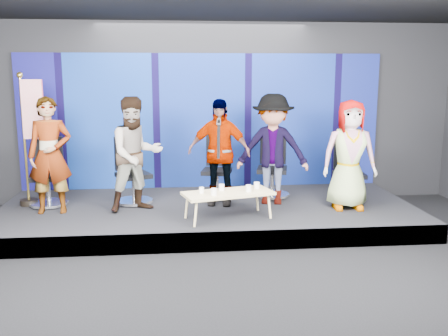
{
  "coord_description": "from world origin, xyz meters",
  "views": [
    {
      "loc": [
        -0.53,
        -5.78,
        2.53
      ],
      "look_at": [
        0.27,
        2.4,
        0.96
      ],
      "focal_mm": 40.0,
      "sensor_mm": 36.0,
      "label": 1
    }
  ],
  "objects_px": {
    "chair_c": "(217,177)",
    "mug_c": "(222,187)",
    "panelist_e": "(349,155)",
    "coffee_table": "(228,194)",
    "mug_e": "(257,185)",
    "flag_stand": "(31,136)",
    "panelist_a": "(50,155)",
    "chair_b": "(133,181)",
    "panelist_b": "(136,154)",
    "chair_a": "(49,183)",
    "mug_d": "(249,188)",
    "panelist_c": "(219,152)",
    "panelist_d": "(273,149)",
    "mug_b": "(214,192)",
    "mug_a": "(202,190)",
    "chair_d": "(272,176)",
    "chair_e": "(348,180)"
  },
  "relations": [
    {
      "from": "mug_a",
      "to": "mug_e",
      "type": "xyz_separation_m",
      "value": [
        0.89,
        0.21,
        0.01
      ]
    },
    {
      "from": "chair_c",
      "to": "panelist_d",
      "type": "xyz_separation_m",
      "value": [
        0.91,
        -0.54,
        0.58
      ]
    },
    {
      "from": "panelist_c",
      "to": "chair_c",
      "type": "bearing_deg",
      "value": 101.83
    },
    {
      "from": "mug_d",
      "to": "mug_e",
      "type": "height_order",
      "value": "mug_d"
    },
    {
      "from": "panelist_a",
      "to": "chair_b",
      "type": "distance_m",
      "value": 1.45
    },
    {
      "from": "panelist_d",
      "to": "coffee_table",
      "type": "xyz_separation_m",
      "value": [
        -0.86,
        -0.86,
        -0.56
      ]
    },
    {
      "from": "chair_c",
      "to": "mug_c",
      "type": "xyz_separation_m",
      "value": [
        -0.04,
        -1.29,
        0.1
      ]
    },
    {
      "from": "chair_a",
      "to": "chair_c",
      "type": "height_order",
      "value": "chair_a"
    },
    {
      "from": "coffee_table",
      "to": "mug_b",
      "type": "xyz_separation_m",
      "value": [
        -0.23,
        -0.19,
        0.09
      ]
    },
    {
      "from": "chair_b",
      "to": "panelist_b",
      "type": "height_order",
      "value": "panelist_b"
    },
    {
      "from": "panelist_b",
      "to": "mug_e",
      "type": "relative_size",
      "value": 17.86
    },
    {
      "from": "chair_d",
      "to": "mug_e",
      "type": "xyz_separation_m",
      "value": [
        -0.48,
        -1.18,
        0.09
      ]
    },
    {
      "from": "panelist_e",
      "to": "mug_c",
      "type": "relative_size",
      "value": 17.98
    },
    {
      "from": "panelist_c",
      "to": "panelist_e",
      "type": "height_order",
      "value": "panelist_c"
    },
    {
      "from": "coffee_table",
      "to": "chair_c",
      "type": "bearing_deg",
      "value": 92.02
    },
    {
      "from": "panelist_e",
      "to": "coffee_table",
      "type": "relative_size",
      "value": 1.22
    },
    {
      "from": "chair_c",
      "to": "panelist_c",
      "type": "bearing_deg",
      "value": -78.17
    },
    {
      "from": "mug_a",
      "to": "chair_d",
      "type": "bearing_deg",
      "value": 45.47
    },
    {
      "from": "panelist_a",
      "to": "coffee_table",
      "type": "xyz_separation_m",
      "value": [
        2.79,
        -0.63,
        -0.55
      ]
    },
    {
      "from": "mug_b",
      "to": "mug_c",
      "type": "relative_size",
      "value": 1.05
    },
    {
      "from": "flag_stand",
      "to": "panelist_c",
      "type": "bearing_deg",
      "value": 2.61
    },
    {
      "from": "panelist_a",
      "to": "mug_e",
      "type": "bearing_deg",
      "value": -12.18
    },
    {
      "from": "chair_e",
      "to": "mug_c",
      "type": "bearing_deg",
      "value": -156.11
    },
    {
      "from": "mug_a",
      "to": "flag_stand",
      "type": "height_order",
      "value": "flag_stand"
    },
    {
      "from": "chair_d",
      "to": "coffee_table",
      "type": "bearing_deg",
      "value": -111.42
    },
    {
      "from": "panelist_c",
      "to": "flag_stand",
      "type": "xyz_separation_m",
      "value": [
        -3.14,
        0.23,
        0.28
      ]
    },
    {
      "from": "chair_a",
      "to": "mug_b",
      "type": "relative_size",
      "value": 10.96
    },
    {
      "from": "chair_d",
      "to": "flag_stand",
      "type": "height_order",
      "value": "flag_stand"
    },
    {
      "from": "chair_c",
      "to": "mug_d",
      "type": "height_order",
      "value": "chair_c"
    },
    {
      "from": "chair_c",
      "to": "mug_c",
      "type": "height_order",
      "value": "chair_c"
    },
    {
      "from": "panelist_e",
      "to": "mug_a",
      "type": "distance_m",
      "value": 2.54
    },
    {
      "from": "coffee_table",
      "to": "mug_e",
      "type": "height_order",
      "value": "mug_e"
    },
    {
      "from": "panelist_c",
      "to": "chair_a",
      "type": "bearing_deg",
      "value": -170.98
    },
    {
      "from": "mug_e",
      "to": "flag_stand",
      "type": "xyz_separation_m",
      "value": [
        -3.69,
        0.94,
        0.72
      ]
    },
    {
      "from": "chair_a",
      "to": "mug_c",
      "type": "distance_m",
      "value": 3.05
    },
    {
      "from": "chair_c",
      "to": "mug_d",
      "type": "bearing_deg",
      "value": -61.96
    },
    {
      "from": "coffee_table",
      "to": "mug_d",
      "type": "relative_size",
      "value": 14.02
    },
    {
      "from": "panelist_a",
      "to": "chair_c",
      "type": "relative_size",
      "value": 1.67
    },
    {
      "from": "mug_c",
      "to": "flag_stand",
      "type": "distance_m",
      "value": 3.36
    },
    {
      "from": "mug_c",
      "to": "coffee_table",
      "type": "bearing_deg",
      "value": -50.4
    },
    {
      "from": "panelist_b",
      "to": "mug_b",
      "type": "relative_size",
      "value": 17.68
    },
    {
      "from": "chair_a",
      "to": "chair_c",
      "type": "relative_size",
      "value": 1.03
    },
    {
      "from": "mug_b",
      "to": "chair_c",
      "type": "bearing_deg",
      "value": 83.34
    },
    {
      "from": "panelist_c",
      "to": "mug_a",
      "type": "bearing_deg",
      "value": -97.29
    },
    {
      "from": "coffee_table",
      "to": "mug_e",
      "type": "relative_size",
      "value": 14.16
    },
    {
      "from": "panelist_c",
      "to": "panelist_d",
      "type": "height_order",
      "value": "panelist_d"
    },
    {
      "from": "panelist_c",
      "to": "panelist_d",
      "type": "relative_size",
      "value": 0.96
    },
    {
      "from": "panelist_d",
      "to": "coffee_table",
      "type": "height_order",
      "value": "panelist_d"
    },
    {
      "from": "chair_a",
      "to": "mug_b",
      "type": "bearing_deg",
      "value": -29.81
    },
    {
      "from": "mug_d",
      "to": "panelist_b",
      "type": "bearing_deg",
      "value": 160.15
    }
  ]
}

